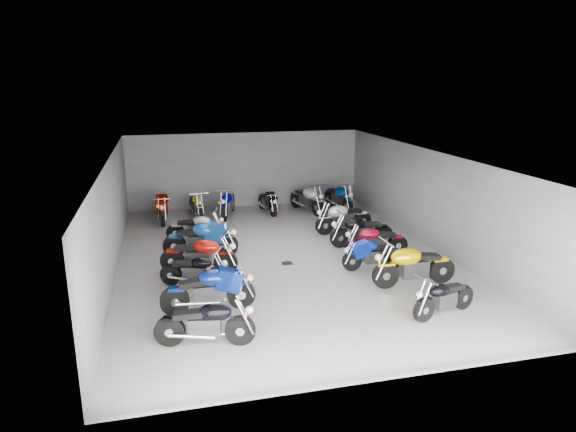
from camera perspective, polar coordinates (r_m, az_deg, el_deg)
name	(u,v)px	position (r m, az deg, el deg)	size (l,w,h in m)	color
ground	(283,258)	(16.13, -0.54, -4.68)	(14.00, 14.00, 0.00)	gray
wall_back	(246,170)	(22.38, -4.72, 5.15)	(10.00, 0.10, 3.20)	gray
wall_left	(111,219)	(15.34, -19.04, -0.33)	(0.10, 14.00, 3.20)	gray
wall_right	(431,199)	(17.47, 15.62, 1.78)	(0.10, 14.00, 3.20)	gray
ceiling	(283,156)	(15.34, -0.57, 6.70)	(10.00, 14.00, 0.04)	black
drain_grate	(287,263)	(15.67, -0.11, -5.26)	(0.32, 0.32, 0.01)	black
motorcycle_left_a	(206,323)	(11.09, -9.09, -11.64)	(2.11, 0.62, 0.94)	black
motorcycle_left_b	(209,290)	(12.56, -8.72, -8.12)	(2.29, 0.44, 1.01)	black
motorcycle_left_c	(195,270)	(14.09, -10.27, -5.94)	(1.82, 0.86, 0.85)	black
motorcycle_left_d	(200,255)	(14.96, -9.80, -4.32)	(2.18, 0.91, 1.00)	black
motorcycle_left_e	(201,239)	(16.31, -9.59, -2.57)	(2.34, 0.70, 1.04)	black
motorcycle_left_f	(196,228)	(17.89, -10.14, -1.28)	(2.00, 0.59, 0.89)	black
motorcycle_right_a	(444,297)	(12.80, 16.91, -8.62)	(1.86, 0.70, 0.84)	black
motorcycle_right_b	(413,266)	(14.29, 13.74, -5.37)	(2.39, 0.46, 1.05)	black
motorcycle_right_c	(373,254)	(15.28, 9.39, -4.22)	(1.91, 0.39, 0.84)	black
motorcycle_right_d	(375,241)	(16.35, 9.67, -2.77)	(2.10, 0.43, 0.92)	black
motorcycle_right_e	(361,231)	(17.29, 8.09, -1.63)	(2.20, 0.43, 0.97)	black
motorcycle_right_f	(343,218)	(18.72, 6.14, -0.19)	(2.26, 0.61, 1.00)	black
motorcycle_back_a	(163,207)	(20.66, -13.76, 1.00)	(0.48, 2.39, 1.05)	black
motorcycle_back_b	(196,205)	(21.16, -10.18, 1.25)	(0.48, 1.97, 0.87)	black
motorcycle_back_c	(228,203)	(20.88, -6.72, 1.41)	(0.84, 2.22, 1.00)	black
motorcycle_back_d	(268,202)	(21.31, -2.26, 1.60)	(0.48, 2.00, 0.88)	black
motorcycle_back_e	(307,199)	(21.43, 2.15, 1.91)	(0.86, 2.30, 1.04)	black
motorcycle_back_f	(339,197)	(21.86, 5.68, 2.08)	(0.57, 2.30, 1.01)	black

